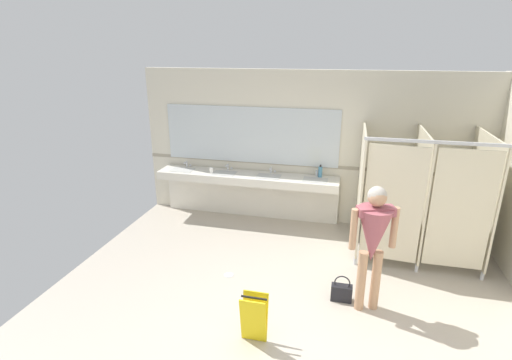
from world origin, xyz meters
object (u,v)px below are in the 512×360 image
at_px(wet_floor_sign, 254,318).
at_px(handbag, 342,292).
at_px(soap_dispenser, 320,172).
at_px(person_standing, 373,235).
at_px(paper_cup, 212,170).

bearing_deg(wet_floor_sign, handbag, 46.57).
bearing_deg(soap_dispenser, handbag, -77.29).
bearing_deg(person_standing, soap_dispenser, 109.14).
relative_size(soap_dispenser, wet_floor_sign, 0.40).
distance_m(person_standing, soap_dispenser, 2.45).
relative_size(handbag, wet_floor_sign, 0.63).
relative_size(soap_dispenser, paper_cup, 2.26).
xyz_separation_m(person_standing, wet_floor_sign, (-1.20, -0.87, -0.70)).
distance_m(soap_dispenser, paper_cup, 1.94).
bearing_deg(soap_dispenser, paper_cup, -173.27).
relative_size(person_standing, handbag, 4.50).
bearing_deg(person_standing, wet_floor_sign, -144.18).
height_order(handbag, wet_floor_sign, wet_floor_sign).
bearing_deg(handbag, wet_floor_sign, -133.43).
height_order(soap_dispenser, wet_floor_sign, soap_dispenser).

